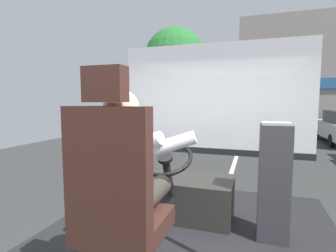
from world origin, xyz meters
The scene contains 10 objects.
ground centered at (0.00, 8.80, -0.02)m, with size 18.00×44.00×0.06m.
driver_seat centered at (-0.19, -0.60, 1.32)m, with size 0.48×0.48×1.36m.
bus_driver centered at (-0.19, -0.48, 1.51)m, with size 0.77×0.59×0.75m.
steering_console centered at (-0.19, 0.65, 0.95)m, with size 1.10×0.96×0.81m.
fare_box centered at (0.70, 0.46, 1.23)m, with size 0.25×0.23×1.01m.
windshield_panel centered at (0.00, 1.62, 1.78)m, with size 2.50×0.08×1.48m.
street_tree centered at (-3.02, 9.75, 3.83)m, with size 2.77×2.77×5.25m.
shop_building centered at (4.68, 17.16, 3.49)m, with size 10.31×4.72×6.99m.
parked_car_blue centered at (4.73, 17.55, 0.76)m, with size 2.02×4.05×1.47m.
parked_car_black centered at (4.64, 22.44, 0.65)m, with size 1.98×3.89×1.26m.
Camera 1 is at (0.52, -1.85, 1.92)m, focal length 27.55 mm.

